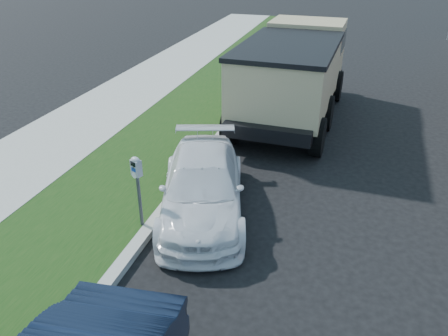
# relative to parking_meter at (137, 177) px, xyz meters

# --- Properties ---
(ground) EXTENTS (120.00, 120.00, 0.00)m
(ground) POSITION_rel_parking_meter_xyz_m (2.77, 0.28, -1.25)
(ground) COLOR black
(ground) RESTS_ON ground
(streetside) EXTENTS (6.12, 50.00, 0.15)m
(streetside) POSITION_rel_parking_meter_xyz_m (-2.80, 2.28, -1.18)
(streetside) COLOR gray
(streetside) RESTS_ON ground
(parking_meter) EXTENTS (0.25, 0.21, 1.53)m
(parking_meter) POSITION_rel_parking_meter_xyz_m (0.00, 0.00, 0.00)
(parking_meter) COLOR #3F4247
(parking_meter) RESTS_ON ground
(white_wagon) EXTENTS (2.89, 4.57, 1.23)m
(white_wagon) POSITION_rel_parking_meter_xyz_m (0.96, 1.08, -0.63)
(white_wagon) COLOR white
(white_wagon) RESTS_ON ground
(dump_truck) EXTENTS (3.05, 7.13, 2.75)m
(dump_truck) POSITION_rel_parking_meter_xyz_m (1.90, 7.45, 0.30)
(dump_truck) COLOR black
(dump_truck) RESTS_ON ground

